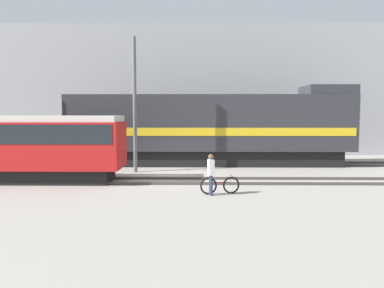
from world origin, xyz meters
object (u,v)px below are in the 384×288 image
at_px(streetcar, 26,144).
at_px(bicycle, 220,185).
at_px(utility_pole_center, 135,105).
at_px(freight_locomotive, 212,128).
at_px(person, 211,170).

bearing_deg(streetcar, bicycle, -16.16).
distance_m(streetcar, utility_pole_center, 6.09).
height_order(freight_locomotive, bicycle, freight_locomotive).
xyz_separation_m(freight_locomotive, streetcar, (-9.32, -6.33, -0.53)).
xyz_separation_m(bicycle, person, (-0.39, -0.23, 0.67)).
xyz_separation_m(freight_locomotive, bicycle, (-0.01, -9.03, -2.04)).
bearing_deg(freight_locomotive, utility_pole_center, -144.88).
relative_size(freight_locomotive, person, 10.71).
bearing_deg(bicycle, streetcar, 163.84).
height_order(streetcar, bicycle, streetcar).
height_order(streetcar, person, streetcar).
relative_size(streetcar, utility_pole_center, 1.22).
relative_size(freight_locomotive, bicycle, 10.88).
bearing_deg(freight_locomotive, streetcar, -145.80).
bearing_deg(utility_pole_center, streetcar, -146.67).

